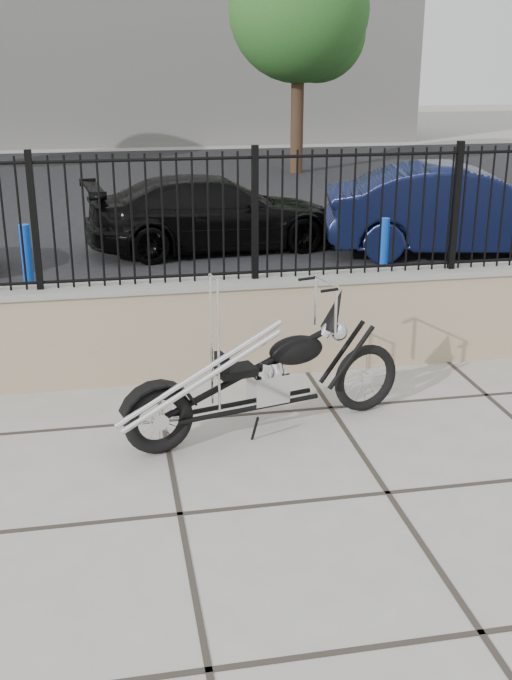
% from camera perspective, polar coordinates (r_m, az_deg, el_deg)
% --- Properties ---
extents(ground_plane, '(90.00, 90.00, 0.00)m').
position_cam_1_polar(ground_plane, '(5.62, -5.48, -12.33)').
color(ground_plane, '#99968E').
rests_on(ground_plane, ground).
extents(parking_lot, '(30.00, 30.00, 0.00)m').
position_cam_1_polar(parking_lot, '(17.51, -9.56, 9.66)').
color(parking_lot, black).
rests_on(parking_lot, ground).
extents(retaining_wall, '(14.00, 0.36, 0.96)m').
position_cam_1_polar(retaining_wall, '(7.68, -7.43, 0.60)').
color(retaining_wall, gray).
rests_on(retaining_wall, ground_plane).
extents(iron_fence, '(14.00, 0.08, 1.20)m').
position_cam_1_polar(iron_fence, '(7.40, -7.80, 8.53)').
color(iron_fence, black).
rests_on(iron_fence, retaining_wall).
extents(background_building, '(22.00, 6.00, 8.00)m').
position_cam_1_polar(background_building, '(31.27, -10.86, 21.26)').
color(background_building, beige).
rests_on(background_building, ground_plane).
extents(chopper_motorcycle, '(2.40, 0.98, 1.42)m').
position_cam_1_polar(chopper_motorcycle, '(6.43, 0.50, -0.89)').
color(chopper_motorcycle, black).
rests_on(chopper_motorcycle, ground_plane).
extents(car_black, '(4.24, 2.10, 1.18)m').
position_cam_1_polar(car_black, '(12.95, -3.05, 9.08)').
color(car_black, black).
rests_on(car_black, parking_lot).
extents(car_blue, '(4.44, 2.31, 1.39)m').
position_cam_1_polar(car_blue, '(12.97, 14.52, 8.98)').
color(car_blue, black).
rests_on(car_blue, parking_lot).
extents(bollard_a, '(0.15, 0.15, 1.08)m').
position_cam_1_polar(bollard_a, '(10.06, -16.04, 4.95)').
color(bollard_a, '#0E29D3').
rests_on(bollard_a, ground_plane).
extents(bollard_b, '(0.17, 0.17, 1.04)m').
position_cam_1_polar(bollard_b, '(10.36, 9.10, 5.78)').
color(bollard_b, '#0D2FC8').
rests_on(bollard_b, ground_plane).
extents(tree_right, '(3.59, 3.59, 6.06)m').
position_cam_1_polar(tree_right, '(21.83, 3.10, 23.01)').
color(tree_right, '#382619').
rests_on(tree_right, ground_plane).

